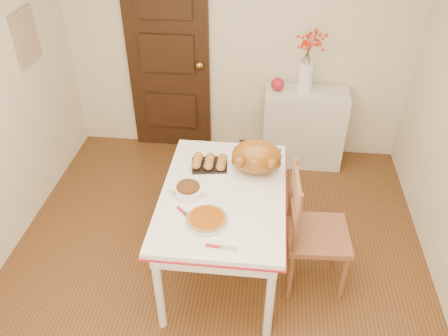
# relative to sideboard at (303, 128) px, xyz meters

# --- Properties ---
(floor) EXTENTS (3.50, 4.00, 0.00)m
(floor) POSITION_rel_sideboard_xyz_m (-0.73, -1.78, -0.41)
(floor) COLOR #4A2A16
(floor) RESTS_ON ground
(wall_back) EXTENTS (3.50, 0.00, 2.50)m
(wall_back) POSITION_rel_sideboard_xyz_m (-0.73, 0.22, 0.84)
(wall_back) COLOR beige
(wall_back) RESTS_ON ground
(door_back) EXTENTS (0.85, 0.06, 2.06)m
(door_back) POSITION_rel_sideboard_xyz_m (-1.43, 0.19, 0.62)
(door_back) COLOR black
(door_back) RESTS_ON ground
(photo_board) EXTENTS (0.03, 0.35, 0.45)m
(photo_board) POSITION_rel_sideboard_xyz_m (-2.46, -0.58, 1.09)
(photo_board) COLOR tan
(photo_board) RESTS_ON ground
(sideboard) EXTENTS (0.83, 0.37, 0.83)m
(sideboard) POSITION_rel_sideboard_xyz_m (0.00, 0.00, 0.00)
(sideboard) COLOR beige
(sideboard) RESTS_ON floor
(kitchen_table) EXTENTS (0.91, 1.33, 0.80)m
(kitchen_table) POSITION_rel_sideboard_xyz_m (-0.66, -1.61, -0.01)
(kitchen_table) COLOR white
(kitchen_table) RESTS_ON floor
(chair_oak) EXTENTS (0.48, 0.48, 1.03)m
(chair_oak) POSITION_rel_sideboard_xyz_m (0.05, -1.65, 0.10)
(chair_oak) COLOR brown
(chair_oak) RESTS_ON floor
(berry_vase) EXTENTS (0.33, 0.33, 0.64)m
(berry_vase) POSITION_rel_sideboard_xyz_m (-0.04, 0.00, 0.73)
(berry_vase) COLOR white
(berry_vase) RESTS_ON sideboard
(apple) EXTENTS (0.13, 0.13, 0.13)m
(apple) POSITION_rel_sideboard_xyz_m (-0.30, 0.00, 0.48)
(apple) COLOR #A61925
(apple) RESTS_ON sideboard
(turkey_platter) EXTENTS (0.45, 0.36, 0.28)m
(turkey_platter) POSITION_rel_sideboard_xyz_m (-0.44, -1.36, 0.52)
(turkey_platter) COLOR #975914
(turkey_platter) RESTS_ON kitchen_table
(pumpkin_pie) EXTENTS (0.30, 0.30, 0.06)m
(pumpkin_pie) POSITION_rel_sideboard_xyz_m (-0.74, -1.94, 0.41)
(pumpkin_pie) COLOR #853C07
(pumpkin_pie) RESTS_ON kitchen_table
(stuffing_dish) EXTENTS (0.30, 0.26, 0.10)m
(stuffing_dish) POSITION_rel_sideboard_xyz_m (-0.91, -1.67, 0.43)
(stuffing_dish) COLOR #4F3111
(stuffing_dish) RESTS_ON kitchen_table
(rolls_tray) EXTENTS (0.30, 0.25, 0.07)m
(rolls_tray) POSITION_rel_sideboard_xyz_m (-0.80, -1.31, 0.42)
(rolls_tray) COLOR #A75F28
(rolls_tray) RESTS_ON kitchen_table
(pie_server) EXTENTS (0.21, 0.08, 0.01)m
(pie_server) POSITION_rel_sideboard_xyz_m (-0.62, -2.16, 0.39)
(pie_server) COLOR silver
(pie_server) RESTS_ON kitchen_table
(carving_knife) EXTENTS (0.20, 0.19, 0.01)m
(carving_knife) POSITION_rel_sideboard_xyz_m (-0.88, -1.89, 0.39)
(carving_knife) COLOR silver
(carving_knife) RESTS_ON kitchen_table
(drinking_glass) EXTENTS (0.06, 0.06, 0.10)m
(drinking_glass) POSITION_rel_sideboard_xyz_m (-0.57, -1.07, 0.43)
(drinking_glass) COLOR white
(drinking_glass) RESTS_ON kitchen_table
(shaker_pair) EXTENTS (0.10, 0.06, 0.09)m
(shaker_pair) POSITION_rel_sideboard_xyz_m (-0.30, -1.14, 0.43)
(shaker_pair) COLOR white
(shaker_pair) RESTS_ON kitchen_table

